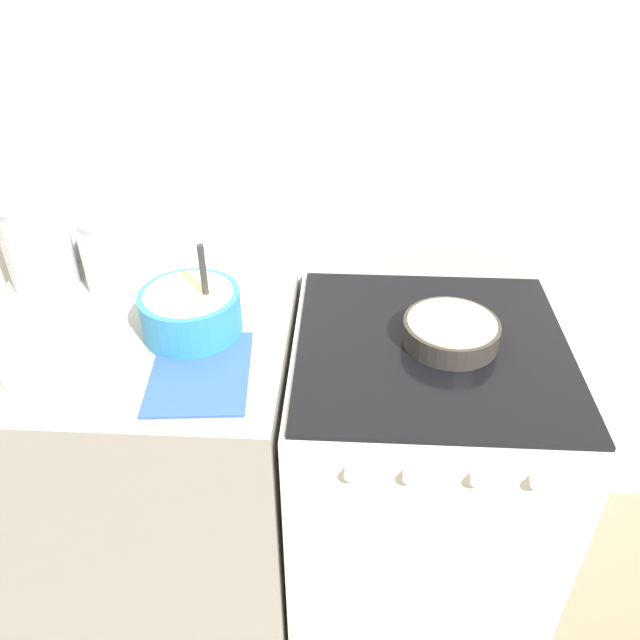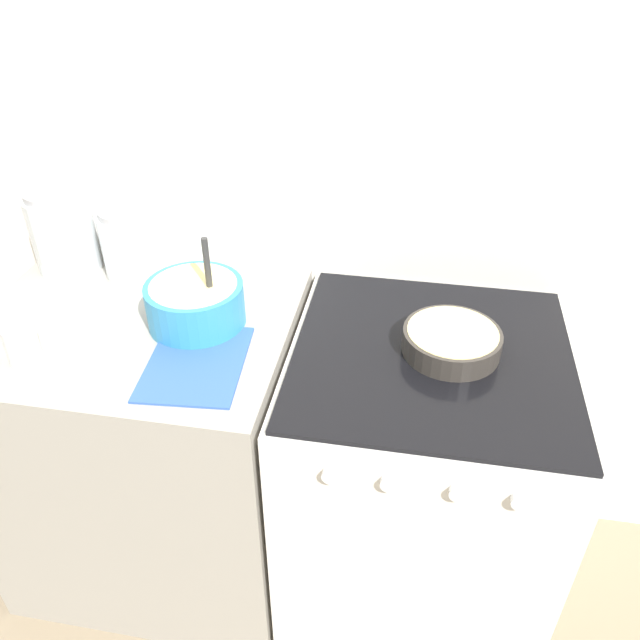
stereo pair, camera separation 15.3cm
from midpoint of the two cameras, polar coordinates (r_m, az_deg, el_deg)
name	(u,v)px [view 2 (the right image)]	position (r m, az deg, el deg)	size (l,w,h in m)	color
wall_back	(313,173)	(1.73, 1.92, 13.23)	(4.64, 0.05, 2.40)	white
countertop_cabinet	(158,445)	(1.95, -12.43, -11.23)	(0.82, 0.69, 0.91)	#9E998E
stove	(416,480)	(1.85, 11.21, -14.29)	(0.69, 0.70, 0.91)	white
mixing_bowl	(195,301)	(1.59, -8.66, 1.60)	(0.25, 0.25, 0.25)	#338CBF
baking_pan	(452,341)	(1.54, 14.75, -1.94)	(0.24, 0.24, 0.06)	#38332D
storage_jar_left	(64,236)	(1.92, -20.28, 7.19)	(0.18, 0.18, 0.24)	silver
storage_jar_middle	(133,247)	(1.83, -14.44, 6.45)	(0.17, 0.17, 0.20)	silver
tin_can	(22,344)	(1.58, -23.17, -2.09)	(0.08, 0.08, 0.10)	silver
recipe_page	(196,363)	(1.48, -8.40, -4.01)	(0.25, 0.32, 0.01)	#3359B2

